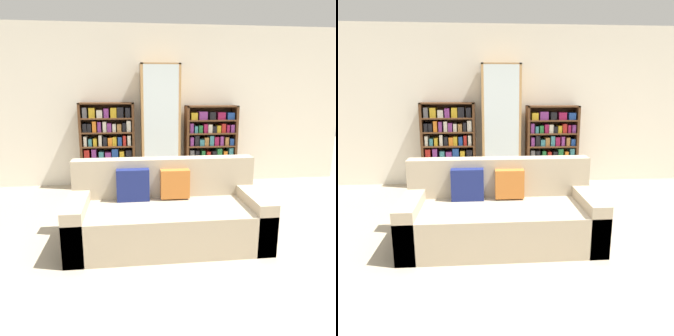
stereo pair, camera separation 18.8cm
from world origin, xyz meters
The scene contains 7 objects.
ground_plane centered at (0.00, 0.00, 0.00)m, with size 16.00×16.00×0.00m, color tan.
wall_back centered at (0.00, 2.83, 1.35)m, with size 6.48×0.06×2.70m.
couch centered at (-0.23, 0.43, 0.30)m, with size 2.09×0.93×0.88m.
bookshelf_left centered at (-0.98, 2.62, 0.70)m, with size 0.90×0.32×1.44m.
display_cabinet centered at (-0.09, 2.61, 1.02)m, with size 0.65×0.36×2.06m.
bookshelf_right centered at (0.79, 2.62, 0.67)m, with size 0.89×0.32×1.38m.
wine_bottle centered at (0.57, 1.54, 0.15)m, with size 0.09×0.09×0.37m.
Camera 1 is at (-0.61, -2.93, 1.64)m, focal length 35.00 mm.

